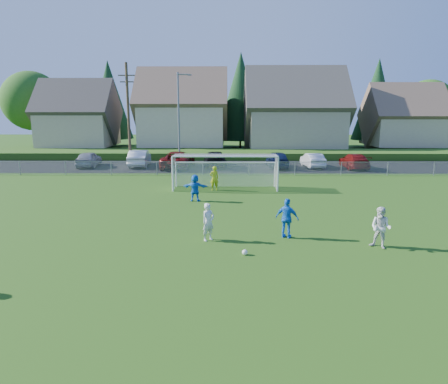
{
  "coord_description": "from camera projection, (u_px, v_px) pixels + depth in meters",
  "views": [
    {
      "loc": [
        0.23,
        -12.31,
        5.6
      ],
      "look_at": [
        0.0,
        8.0,
        1.4
      ],
      "focal_mm": 32.0,
      "sensor_mm": 36.0,
      "label": 1
    }
  ],
  "objects": [
    {
      "name": "ground",
      "position": [
        221.0,
        282.0,
        13.19
      ],
      "size": [
        160.0,
        160.0,
        0.0
      ],
      "primitive_type": "plane",
      "color": "#193D0C",
      "rests_on": "ground"
    },
    {
      "name": "chainlink_fence",
      "position": [
        226.0,
        168.0,
        34.6
      ],
      "size": [
        52.06,
        0.06,
        1.2
      ],
      "color": "gray",
      "rests_on": "ground"
    },
    {
      "name": "player_white_a",
      "position": [
        208.0,
        222.0,
        17.28
      ],
      "size": [
        0.71,
        0.7,
        1.66
      ],
      "primitive_type": "imported",
      "rotation": [
        0.0,
        0.0,
        0.73
      ],
      "color": "silver",
      "rests_on": "ground"
    },
    {
      "name": "car_c",
      "position": [
        178.0,
        160.0,
        38.9
      ],
      "size": [
        2.98,
        6.0,
        1.63
      ],
      "primitive_type": "imported",
      "rotation": [
        0.0,
        0.0,
        3.1
      ],
      "color": "#5F0B0A",
      "rests_on": "ground"
    },
    {
      "name": "asphalt_lot",
      "position": [
        226.0,
        166.0,
        40.11
      ],
      "size": [
        60.0,
        60.0,
        0.0
      ],
      "primitive_type": "plane",
      "color": "black",
      "rests_on": "ground"
    },
    {
      "name": "goalkeeper",
      "position": [
        214.0,
        178.0,
        28.1
      ],
      "size": [
        0.72,
        0.56,
        1.72
      ],
      "primitive_type": "imported",
      "rotation": [
        0.0,
        0.0,
        3.41
      ],
      "color": "#B8C617",
      "rests_on": "ground"
    },
    {
      "name": "soccer_goal",
      "position": [
        225.0,
        166.0,
        28.57
      ],
      "size": [
        7.42,
        1.9,
        2.5
      ],
      "color": "white",
      "rests_on": "ground"
    },
    {
      "name": "soccer_ball",
      "position": [
        245.0,
        252.0,
        15.65
      ],
      "size": [
        0.22,
        0.22,
        0.22
      ],
      "primitive_type": "sphere",
      "color": "white",
      "rests_on": "ground"
    },
    {
      "name": "car_e",
      "position": [
        277.0,
        159.0,
        39.09
      ],
      "size": [
        1.97,
        4.77,
        1.62
      ],
      "primitive_type": "imported",
      "rotation": [
        0.0,
        0.0,
        3.15
      ],
      "color": "#111C3D",
      "rests_on": "ground"
    },
    {
      "name": "car_a",
      "position": [
        89.0,
        159.0,
        39.78
      ],
      "size": [
        2.14,
        4.62,
        1.53
      ],
      "primitive_type": "imported",
      "rotation": [
        0.0,
        0.0,
        3.22
      ],
      "color": "gray",
      "rests_on": "ground"
    },
    {
      "name": "player_blue_a",
      "position": [
        287.0,
        218.0,
        17.62
      ],
      "size": [
        1.13,
        0.83,
        1.78
      ],
      "primitive_type": "imported",
      "rotation": [
        0.0,
        0.0,
        2.71
      ],
      "color": "blue",
      "rests_on": "ground"
    },
    {
      "name": "car_b",
      "position": [
        140.0,
        158.0,
        40.03
      ],
      "size": [
        2.13,
        5.12,
        1.65
      ],
      "primitive_type": "imported",
      "rotation": [
        0.0,
        0.0,
        3.22
      ],
      "color": "silver",
      "rests_on": "ground"
    },
    {
      "name": "grass_embankment",
      "position": [
        227.0,
        154.0,
        47.38
      ],
      "size": [
        70.0,
        6.0,
        0.8
      ],
      "primitive_type": "cube",
      "color": "#1E420F",
      "rests_on": "ground"
    },
    {
      "name": "tree_row",
      "position": [
        234.0,
        101.0,
        59.5
      ],
      "size": [
        65.98,
        12.36,
        13.8
      ],
      "color": "#382616",
      "rests_on": "ground"
    },
    {
      "name": "car_f",
      "position": [
        313.0,
        160.0,
        39.32
      ],
      "size": [
        1.8,
        4.37,
        1.41
      ],
      "primitive_type": "imported",
      "rotation": [
        0.0,
        0.0,
        3.22
      ],
      "color": "silver",
      "rests_on": "ground"
    },
    {
      "name": "houses_row",
      "position": [
        242.0,
        96.0,
        53.26
      ],
      "size": [
        53.9,
        11.45,
        13.27
      ],
      "color": "tan",
      "rests_on": "ground"
    },
    {
      "name": "car_g",
      "position": [
        354.0,
        161.0,
        38.63
      ],
      "size": [
        2.15,
        5.01,
        1.44
      ],
      "primitive_type": "imported",
      "rotation": [
        0.0,
        0.0,
        3.11
      ],
      "color": "maroon",
      "rests_on": "ground"
    },
    {
      "name": "utility_pole",
      "position": [
        128.0,
        114.0,
        38.69
      ],
      "size": [
        1.6,
        0.26,
        10.0
      ],
      "color": "#473321",
      "rests_on": "ground"
    },
    {
      "name": "player_blue_b",
      "position": [
        195.0,
        188.0,
        24.75
      ],
      "size": [
        1.61,
        0.67,
        1.68
      ],
      "primitive_type": "imported",
      "rotation": [
        0.0,
        0.0,
        3.03
      ],
      "color": "blue",
      "rests_on": "ground"
    },
    {
      "name": "car_d",
      "position": [
        215.0,
        159.0,
        39.63
      ],
      "size": [
        2.47,
        5.46,
        1.55
      ],
      "primitive_type": "imported",
      "rotation": [
        0.0,
        0.0,
        3.2
      ],
      "color": "black",
      "rests_on": "ground"
    },
    {
      "name": "streetlight",
      "position": [
        179.0,
        118.0,
        37.71
      ],
      "size": [
        1.38,
        0.18,
        9.0
      ],
      "color": "slate",
      "rests_on": "ground"
    },
    {
      "name": "player_white_b",
      "position": [
        381.0,
        228.0,
        16.3
      ],
      "size": [
        1.07,
        1.04,
        1.73
      ],
      "primitive_type": "imported",
      "rotation": [
        0.0,
        0.0,
        -0.68
      ],
      "color": "silver",
      "rests_on": "ground"
    }
  ]
}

